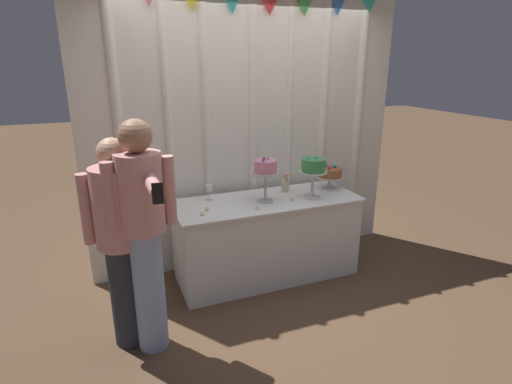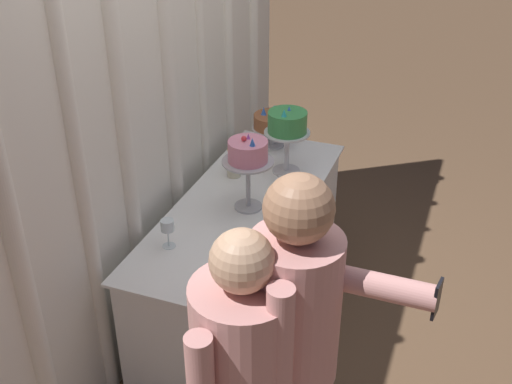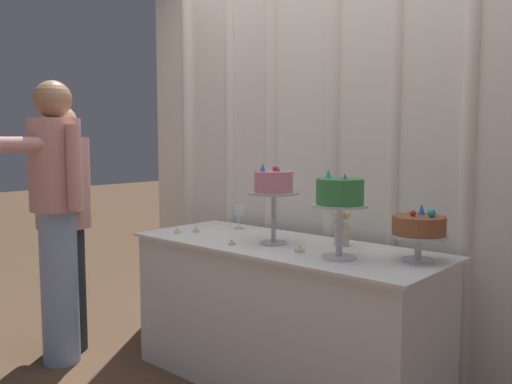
% 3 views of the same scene
% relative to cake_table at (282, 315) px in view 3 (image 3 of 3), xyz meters
% --- Properties ---
extents(draped_curtain, '(3.19, 0.16, 2.84)m').
position_rel_cake_table_xyz_m(draped_curtain, '(-0.01, 0.44, 1.09)').
color(draped_curtain, white).
rests_on(draped_curtain, ground_plane).
extents(cake_table, '(1.75, 0.68, 0.79)m').
position_rel_cake_table_xyz_m(cake_table, '(0.00, 0.00, 0.00)').
color(cake_table, white).
rests_on(cake_table, ground_plane).
extents(cake_display_leftmost, '(0.27, 0.27, 0.43)m').
position_rel_cake_table_xyz_m(cake_display_leftmost, '(-0.03, -0.04, 0.70)').
color(cake_display_leftmost, '#B2B2B7').
rests_on(cake_display_leftmost, cake_table).
extents(cake_display_center, '(0.26, 0.26, 0.42)m').
position_rel_cake_table_xyz_m(cake_display_center, '(0.42, -0.10, 0.68)').
color(cake_display_center, silver).
rests_on(cake_display_center, cake_table).
extents(cake_display_rightmost, '(0.26, 0.26, 0.26)m').
position_rel_cake_table_xyz_m(cake_display_rightmost, '(0.72, 0.09, 0.55)').
color(cake_display_rightmost, silver).
rests_on(cake_display_rightmost, cake_table).
extents(wine_glass, '(0.06, 0.06, 0.15)m').
position_rel_cake_table_xyz_m(wine_glass, '(-0.50, 0.19, 0.50)').
color(wine_glass, silver).
rests_on(wine_glass, cake_table).
extents(flower_vase, '(0.08, 0.12, 0.20)m').
position_rel_cake_table_xyz_m(flower_vase, '(0.27, 0.16, 0.48)').
color(flower_vase, beige).
rests_on(flower_vase, cake_table).
extents(tealight_far_left, '(0.04, 0.04, 0.03)m').
position_rel_cake_table_xyz_m(tealight_far_left, '(-0.67, -0.17, 0.40)').
color(tealight_far_left, beige).
rests_on(tealight_far_left, cake_table).
extents(tealight_near_left, '(0.04, 0.04, 0.04)m').
position_rel_cake_table_xyz_m(tealight_near_left, '(-0.60, -0.08, 0.40)').
color(tealight_near_left, beige).
rests_on(tealight_near_left, cake_table).
extents(tealight_near_right, '(0.04, 0.04, 0.03)m').
position_rel_cake_table_xyz_m(tealight_near_right, '(-0.18, -0.21, 0.40)').
color(tealight_near_right, beige).
rests_on(tealight_near_right, cake_table).
extents(tealight_far_right, '(0.05, 0.05, 0.04)m').
position_rel_cake_table_xyz_m(tealight_far_right, '(0.20, -0.11, 0.40)').
color(tealight_far_right, beige).
rests_on(tealight_far_right, cake_table).
extents(guest_man_pink_jacket, '(0.47, 0.32, 1.68)m').
position_rel_cake_table_xyz_m(guest_man_pink_jacket, '(-1.19, -0.65, 0.55)').
color(guest_man_pink_jacket, '#93ADD6').
rests_on(guest_man_pink_jacket, ground_plane).
extents(guest_man_dark_suit, '(0.49, 0.76, 1.55)m').
position_rel_cake_table_xyz_m(guest_man_dark_suit, '(-1.34, -0.53, 0.46)').
color(guest_man_dark_suit, '#282D38').
rests_on(guest_man_dark_suit, ground_plane).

